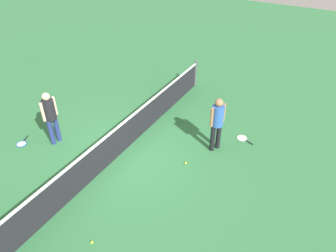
% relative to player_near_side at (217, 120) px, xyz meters
% --- Properties ---
extents(ground_plane, '(40.00, 40.00, 0.00)m').
position_rel_player_near_side_xyz_m(ground_plane, '(-1.58, 2.29, -1.01)').
color(ground_plane, '#2D6B3D').
extents(court_net, '(10.09, 0.09, 1.07)m').
position_rel_player_near_side_xyz_m(court_net, '(-1.58, 2.29, -0.51)').
color(court_net, '#4C4C51').
rests_on(court_net, ground_plane).
extents(player_near_side, '(0.50, 0.46, 1.70)m').
position_rel_player_near_side_xyz_m(player_near_side, '(0.00, 0.00, 0.00)').
color(player_near_side, black).
rests_on(player_near_side, ground_plane).
extents(player_far_side, '(0.53, 0.36, 1.70)m').
position_rel_player_near_side_xyz_m(player_far_side, '(-2.09, 4.35, 0.00)').
color(player_far_side, navy).
rests_on(player_far_side, ground_plane).
extents(tennis_racket_near_player, '(0.41, 0.60, 0.03)m').
position_rel_player_near_side_xyz_m(tennis_racket_near_player, '(0.89, -0.58, -1.00)').
color(tennis_racket_near_player, white).
rests_on(tennis_racket_near_player, ground_plane).
extents(tennis_racket_far_player, '(0.60, 0.42, 0.03)m').
position_rel_player_near_side_xyz_m(tennis_racket_far_player, '(-2.70, 5.20, -1.00)').
color(tennis_racket_far_player, blue).
rests_on(tennis_racket_far_player, ground_plane).
extents(tennis_ball_near_player, '(0.07, 0.07, 0.07)m').
position_rel_player_near_side_xyz_m(tennis_ball_near_player, '(-1.05, 0.43, -0.98)').
color(tennis_ball_near_player, '#C6E033').
rests_on(tennis_ball_near_player, ground_plane).
extents(tennis_ball_midcourt, '(0.07, 0.07, 0.07)m').
position_rel_player_near_side_xyz_m(tennis_ball_midcourt, '(-4.34, 1.01, -0.98)').
color(tennis_ball_midcourt, '#C6E033').
rests_on(tennis_ball_midcourt, ground_plane).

